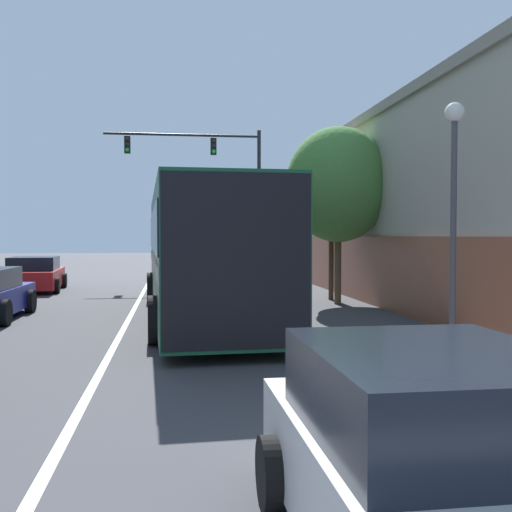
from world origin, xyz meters
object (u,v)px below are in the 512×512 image
Objects in this scene: hatchback_foreground at (446,476)px; street_tree_near at (332,180)px; parked_car_left_near at (35,275)px; street_lamp at (453,216)px; street_tree_far at (338,185)px; traffic_signal_gantry at (217,173)px; bus at (203,248)px.

street_tree_near is at bearing -12.85° from hatchback_foreground.
street_tree_near reaches higher than hatchback_foreground.
street_lamp reaches higher than parked_car_left_near.
street_tree_far is (3.55, 15.18, 3.16)m from hatchback_foreground.
hatchback_foreground is 0.88× the size of parked_car_left_near.
hatchback_foreground is 0.69× the size of street_tree_far.
street_tree_near is (3.29, -8.89, -1.12)m from traffic_signal_gantry.
parked_car_left_near is 12.38m from street_tree_near.
parked_car_left_near is (-7.21, 21.28, -0.03)m from hatchback_foreground.
bus is at bearing -139.74° from street_tree_near.
street_tree_far is at bearing -62.42° from bus.
traffic_signal_gantry is (0.38, 25.36, 4.54)m from hatchback_foreground.
hatchback_foreground is 6.57m from street_lamp.
traffic_signal_gantry reaches higher than bus.
street_tree_near reaches higher than parked_car_left_near.
street_lamp is (10.01, -15.63, 1.86)m from parked_car_left_near.
traffic_signal_gantry is at bearing 107.29° from street_tree_far.
street_lamp is (2.43, -19.71, -2.71)m from traffic_signal_gantry.
bus is at bearing -148.48° from parked_car_left_near.
street_tree_far is at bearing -72.71° from traffic_signal_gantry.
hatchback_foreground is at bearing -116.37° from street_lamp.
street_tree_far reaches higher than hatchback_foreground.
street_tree_near is at bearing -118.13° from parked_car_left_near.
hatchback_foreground is at bearing -178.40° from bus.
parked_car_left_near is 1.03× the size of street_lamp.
bus is 12.67m from hatchback_foreground.
bus is 7.89m from street_lamp.
bus is 6.43m from street_tree_near.
street_lamp is at bearing -94.46° from street_tree_far.
street_tree_far is at bearing -13.44° from hatchback_foreground.
traffic_signal_gantry is 9.55m from street_tree_near.
street_tree_near is at bearing -52.37° from bus.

